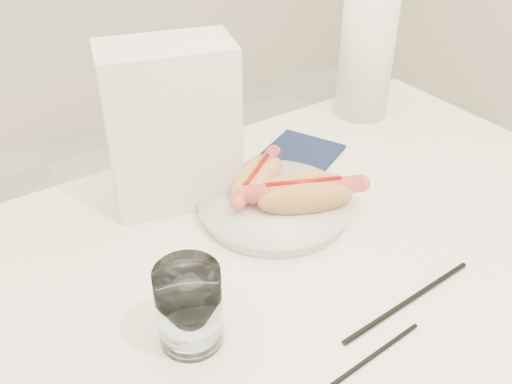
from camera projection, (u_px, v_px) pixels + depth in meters
table at (302, 288)px, 0.88m from camera, size 1.20×0.80×0.75m
plate at (274, 207)px, 0.94m from camera, size 0.32×0.32×0.02m
hotdog_left at (257, 179)px, 0.95m from camera, size 0.15×0.13×0.05m
hotdog_right at (303, 193)px, 0.91m from camera, size 0.19×0.13×0.05m
water_glass at (189, 306)px, 0.69m from camera, size 0.08×0.08×0.11m
chopstick_near at (364, 363)px, 0.68m from camera, size 0.19×0.02×0.01m
chopstick_far at (409, 301)px, 0.77m from camera, size 0.24×0.02×0.01m
napkin_box at (172, 127)px, 0.90m from camera, size 0.23×0.17×0.27m
navy_napkin at (301, 153)px, 1.09m from camera, size 0.17×0.17×0.01m
paper_towel_roll at (366, 58)px, 1.17m from camera, size 0.14×0.14×0.25m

